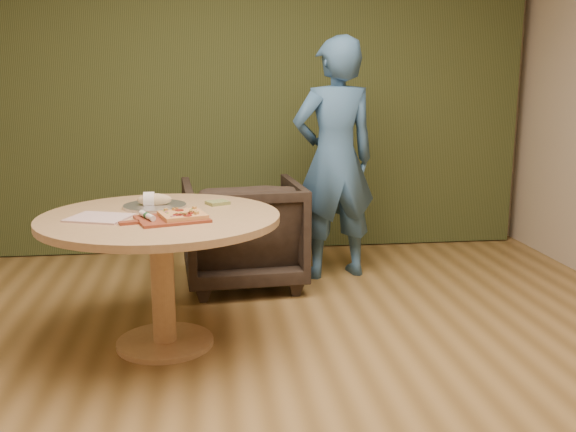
# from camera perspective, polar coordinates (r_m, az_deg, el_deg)

# --- Properties ---
(room_shell) EXTENTS (5.04, 6.04, 2.84)m
(room_shell) POSITION_cam_1_polar(r_m,az_deg,el_deg) (2.62, 0.19, 10.58)
(room_shell) COLOR olive
(room_shell) RESTS_ON ground
(curtain) EXTENTS (4.80, 0.14, 2.78)m
(curtain) POSITION_cam_1_polar(r_m,az_deg,el_deg) (5.51, -3.87, 11.41)
(curtain) COLOR #2D3518
(curtain) RESTS_ON ground
(pedestal_table) EXTENTS (1.30, 1.30, 0.75)m
(pedestal_table) POSITION_cam_1_polar(r_m,az_deg,el_deg) (3.56, -11.23, -2.11)
(pedestal_table) COLOR tan
(pedestal_table) RESTS_ON ground
(pizza_paddle) EXTENTS (0.47, 0.37, 0.01)m
(pizza_paddle) POSITION_cam_1_polar(r_m,az_deg,el_deg) (3.37, -10.45, -0.27)
(pizza_paddle) COLOR brown
(pizza_paddle) RESTS_ON pedestal_table
(flatbread_pizza) EXTENTS (0.27, 0.27, 0.04)m
(flatbread_pizza) POSITION_cam_1_polar(r_m,az_deg,el_deg) (3.37, -9.34, 0.10)
(flatbread_pizza) COLOR tan
(flatbread_pizza) RESTS_ON pizza_paddle
(cutlery_roll) EXTENTS (0.11, 0.19, 0.03)m
(cutlery_roll) POSITION_cam_1_polar(r_m,az_deg,el_deg) (3.37, -12.41, 0.03)
(cutlery_roll) COLOR beige
(cutlery_roll) RESTS_ON pizza_paddle
(newspaper) EXTENTS (0.37, 0.34, 0.01)m
(newspaper) POSITION_cam_1_polar(r_m,az_deg,el_deg) (3.50, -16.41, -0.15)
(newspaper) COLOR white
(newspaper) RESTS_ON pedestal_table
(serving_tray) EXTENTS (0.36, 0.36, 0.02)m
(serving_tray) POSITION_cam_1_polar(r_m,az_deg,el_deg) (3.74, -11.76, 0.89)
(serving_tray) COLOR silver
(serving_tray) RESTS_ON pedestal_table
(bread_roll) EXTENTS (0.19, 0.09, 0.09)m
(bread_roll) POSITION_cam_1_polar(r_m,az_deg,el_deg) (3.73, -11.92, 1.43)
(bread_roll) COLOR tan
(bread_roll) RESTS_ON serving_tray
(green_packet) EXTENTS (0.15, 0.14, 0.02)m
(green_packet) POSITION_cam_1_polar(r_m,az_deg,el_deg) (3.76, -6.27, 1.18)
(green_packet) COLOR #58622C
(green_packet) RESTS_ON pedestal_table
(armchair) EXTENTS (0.87, 0.82, 0.85)m
(armchair) POSITION_cam_1_polar(r_m,az_deg,el_deg) (4.62, -4.06, -0.99)
(armchair) COLOR black
(armchair) RESTS_ON ground
(person_standing) EXTENTS (0.72, 0.54, 1.77)m
(person_standing) POSITION_cam_1_polar(r_m,az_deg,el_deg) (4.74, 4.15, 5.02)
(person_standing) COLOR #355C84
(person_standing) RESTS_ON ground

